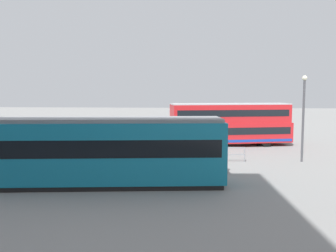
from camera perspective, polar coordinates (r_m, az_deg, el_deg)
ground_plane at (r=31.39m, az=4.65°, el=-3.63°), size 160.00×160.00×0.00m
double_decker_bus at (r=33.20m, az=9.93°, el=0.29°), size 11.52×5.06×3.93m
tram_yellow at (r=19.33m, az=-13.69°, el=-3.89°), size 15.24×4.36×3.62m
pedestrian_near_railing at (r=26.52m, az=-7.10°, el=-3.14°), size 0.45×0.45×1.74m
pedestrian_crossing at (r=22.18m, az=9.12°, el=-5.15°), size 0.35×0.36×1.58m
pedestrian_railing at (r=25.43m, az=3.15°, el=-4.08°), size 8.19×0.26×1.08m
info_sign at (r=25.14m, az=-7.14°, el=-2.03°), size 1.15×0.15×2.44m
street_lamp at (r=26.79m, az=20.98°, el=2.26°), size 0.36×0.36×6.12m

